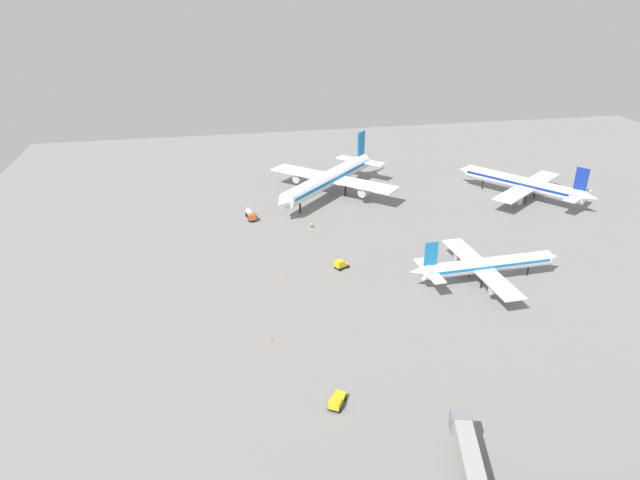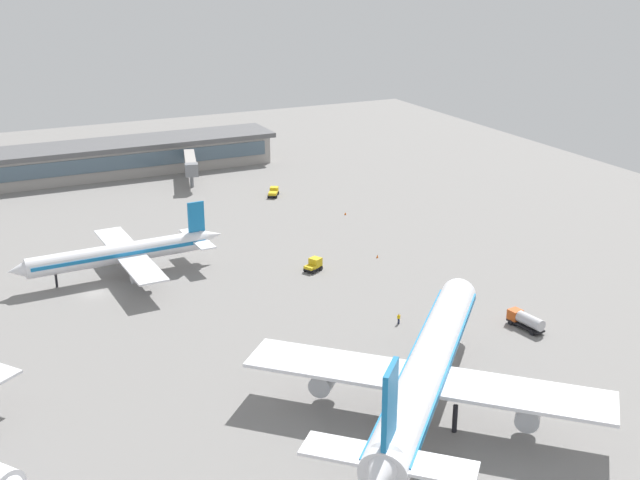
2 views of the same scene
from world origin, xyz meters
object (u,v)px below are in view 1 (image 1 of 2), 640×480
fuel_truck (251,214)px  safety_cone_mid_apron (286,274)px  airplane_at_gate (485,265)px  ground_crew_worker (312,225)px  safety_cone_near_gate (271,340)px  airplane_taxiing (524,184)px  pushback_tractor (337,401)px  airplane_distant (330,178)px  baggage_tug (341,264)px

fuel_truck → safety_cone_mid_apron: 37.07m
airplane_at_gate → ground_crew_worker: airplane_at_gate is taller
safety_cone_near_gate → fuel_truck: bearing=89.0°
airplane_taxiing → safety_cone_mid_apron: (-82.56, -36.18, -4.83)m
ground_crew_worker → safety_cone_near_gate: (-17.89, -52.91, -0.55)m
fuel_truck → pushback_tractor: fuel_truck is taller
airplane_taxiing → ground_crew_worker: bearing=61.4°
fuel_truck → ground_crew_worker: bearing=51.4°
airplane_distant → safety_cone_mid_apron: bearing=20.7°
baggage_tug → ground_crew_worker: bearing=-111.4°
ground_crew_worker → airplane_taxiing: bearing=95.7°
fuel_truck → airplane_taxiing: bearing=81.8°
baggage_tug → safety_cone_mid_apron: bearing=-23.8°
airplane_at_gate → pushback_tractor: bearing=-143.8°
airplane_distant → ground_crew_worker: bearing=20.4°
airplane_taxiing → baggage_tug: (-68.96, -35.49, -3.97)m
airplane_distant → baggage_tug: size_ratio=12.11×
safety_cone_near_gate → ground_crew_worker: bearing=71.3°
airplane_at_gate → baggage_tug: bearing=155.9°
airplane_taxiing → airplane_at_gate: bearing=106.1°
airplane_at_gate → fuel_truck: size_ratio=5.93×
safety_cone_near_gate → pushback_tractor: bearing=-67.1°
airplane_distant → pushback_tractor: bearing=32.4°
fuel_truck → ground_crew_worker: size_ratio=3.89×
safety_cone_near_gate → safety_cone_mid_apron: same height
ground_crew_worker → safety_cone_mid_apron: size_ratio=2.78×
baggage_tug → ground_crew_worker: size_ratio=2.22×
pushback_tractor → ground_crew_worker: size_ratio=2.85×
baggage_tug → pushback_tractor: bearing=49.5°
pushback_tractor → safety_cone_mid_apron: bearing=-146.9°
airplane_distant → safety_cone_mid_apron: 55.33m
fuel_truck → safety_cone_mid_apron: size_ratio=10.84×
airplane_at_gate → safety_cone_mid_apron: airplane_at_gate is taller
airplane_at_gate → safety_cone_mid_apron: bearing=162.8°
airplane_distant → airplane_taxiing: bearing=120.4°
airplane_distant → pushback_tractor: (-19.58, -97.29, -5.28)m
airplane_taxiing → safety_cone_mid_apron: size_ratio=65.85×
ground_crew_worker → safety_cone_mid_apron: ground_crew_worker is taller
pushback_tractor → safety_cone_near_gate: bearing=-126.4°
safety_cone_near_gate → safety_cone_mid_apron: (6.68, 26.24, 0.00)m
ground_crew_worker → baggage_tug: bearing=3.4°
fuel_truck → ground_crew_worker: (16.76, -9.96, -0.54)m
airplane_at_gate → pushback_tractor: size_ratio=8.11×
ground_crew_worker → safety_cone_near_gate: 55.86m
pushback_tractor → airplane_at_gate: bearing=159.3°
ground_crew_worker → safety_cone_near_gate: bearing=-20.6°
ground_crew_worker → fuel_truck: bearing=-122.6°
fuel_truck → pushback_tractor: size_ratio=1.37×
pushback_tractor → safety_cone_near_gate: 22.20m
pushback_tractor → safety_cone_near_gate: pushback_tractor is taller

